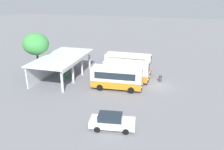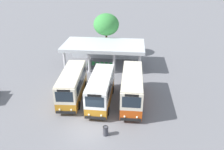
# 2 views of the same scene
# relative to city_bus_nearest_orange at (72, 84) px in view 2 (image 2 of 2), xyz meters

# --- Properties ---
(ground_plane) EXTENTS (180.00, 180.00, 0.00)m
(ground_plane) POSITION_rel_city_bus_nearest_orange_xyz_m (2.78, -5.22, -1.78)
(ground_plane) COLOR slate
(city_bus_nearest_orange) EXTENTS (2.52, 7.23, 3.22)m
(city_bus_nearest_orange) POSITION_rel_city_bus_nearest_orange_xyz_m (0.00, 0.00, 0.00)
(city_bus_nearest_orange) COLOR black
(city_bus_nearest_orange) RESTS_ON ground
(city_bus_second_in_row) EXTENTS (2.37, 6.96, 3.20)m
(city_bus_second_in_row) POSITION_rel_city_bus_nearest_orange_xyz_m (3.30, -0.67, -0.01)
(city_bus_second_in_row) COLOR black
(city_bus_second_in_row) RESTS_ON ground
(city_bus_middle_cream) EXTENTS (2.23, 7.63, 3.38)m
(city_bus_middle_cream) POSITION_rel_city_bus_nearest_orange_xyz_m (6.60, -0.25, 0.08)
(city_bus_middle_cream) COLOR black
(city_bus_middle_cream) RESTS_ON ground
(terminal_canopy) EXTENTS (11.75, 6.14, 3.40)m
(terminal_canopy) POSITION_rel_city_bus_nearest_orange_xyz_m (2.28, 10.02, 0.88)
(terminal_canopy) COLOR silver
(terminal_canopy) RESTS_ON ground
(waiting_chair_end_by_column) EXTENTS (0.46, 0.46, 0.86)m
(waiting_chair_end_by_column) POSITION_rel_city_bus_nearest_orange_xyz_m (0.12, 8.51, -1.26)
(waiting_chair_end_by_column) COLOR slate
(waiting_chair_end_by_column) RESTS_ON ground
(waiting_chair_second_from_end) EXTENTS (0.46, 0.46, 0.86)m
(waiting_chair_second_from_end) POSITION_rel_city_bus_nearest_orange_xyz_m (0.78, 8.57, -1.26)
(waiting_chair_second_from_end) COLOR slate
(waiting_chair_second_from_end) RESTS_ON ground
(waiting_chair_middle_seat) EXTENTS (0.46, 0.46, 0.86)m
(waiting_chair_middle_seat) POSITION_rel_city_bus_nearest_orange_xyz_m (1.44, 8.43, -1.26)
(waiting_chair_middle_seat) COLOR slate
(waiting_chair_middle_seat) RESTS_ON ground
(waiting_chair_fourth_seat) EXTENTS (0.46, 0.46, 0.86)m
(waiting_chair_fourth_seat) POSITION_rel_city_bus_nearest_orange_xyz_m (2.10, 8.51, -1.26)
(waiting_chair_fourth_seat) COLOR slate
(waiting_chair_fourth_seat) RESTS_ON ground
(waiting_chair_fifth_seat) EXTENTS (0.46, 0.46, 0.86)m
(waiting_chair_fifth_seat) POSITION_rel_city_bus_nearest_orange_xyz_m (2.75, 8.52, -1.26)
(waiting_chair_fifth_seat) COLOR slate
(waiting_chair_fifth_seat) RESTS_ON ground
(waiting_chair_far_end_seat) EXTENTS (0.46, 0.46, 0.86)m
(waiting_chair_far_end_seat) POSITION_rel_city_bus_nearest_orange_xyz_m (3.41, 8.43, -1.26)
(waiting_chair_far_end_seat) COLOR slate
(waiting_chair_far_end_seat) RESTS_ON ground
(roadside_tree_behind_canopy) EXTENTS (4.07, 4.07, 6.90)m
(roadside_tree_behind_canopy) POSITION_rel_city_bus_nearest_orange_xyz_m (2.14, 13.72, 3.37)
(roadside_tree_behind_canopy) COLOR brown
(roadside_tree_behind_canopy) RESTS_ON ground
(litter_bin_apron) EXTENTS (0.49, 0.49, 0.90)m
(litter_bin_apron) POSITION_rel_city_bus_nearest_orange_xyz_m (4.44, -5.72, -1.33)
(litter_bin_apron) COLOR #3F3F47
(litter_bin_apron) RESTS_ON ground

